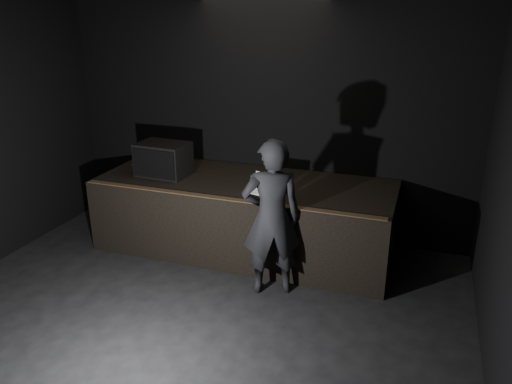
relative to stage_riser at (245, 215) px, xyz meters
The scene contains 11 objects.
ground 2.78m from the stage_riser, 90.00° to the right, with size 7.00×7.00×0.00m, color black.
room_walls 3.13m from the stage_riser, 90.00° to the right, with size 6.10×7.10×3.52m.
stage_riser is the anchor object (origin of this frame).
riser_lip 0.87m from the stage_riser, 90.00° to the right, with size 3.92×0.10×0.01m, color brown.
stage_monitor 1.37m from the stage_riser, behind, with size 0.71×0.54×0.46m.
cable 1.57m from the stage_riser, 163.81° to the left, with size 0.02×0.02×1.02m, color black.
laptop 0.71m from the stage_riser, 40.06° to the right, with size 0.37×0.35×0.22m.
beer_can 0.67m from the stage_riser, 48.33° to the right, with size 0.08×0.08×0.18m.
plastic_cup 0.71m from the stage_riser, ahead, with size 0.08×0.08×0.10m, color white.
wii_remote 0.92m from the stage_riser, 38.70° to the right, with size 0.04×0.17×0.03m, color white.
person 1.25m from the stage_riser, 54.10° to the right, with size 0.68×0.45×1.87m, color black.
Camera 1 is at (2.26, -3.22, 3.18)m, focal length 35.00 mm.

